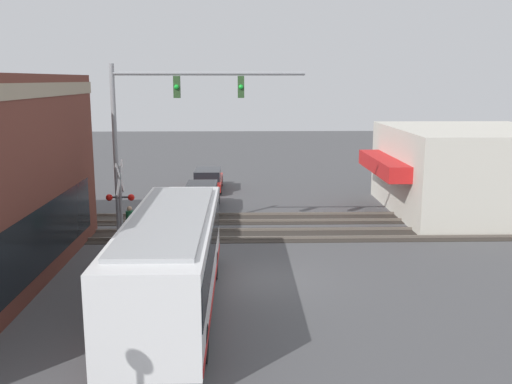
# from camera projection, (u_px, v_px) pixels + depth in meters

# --- Properties ---
(ground_plane) EXTENTS (120.00, 120.00, 0.00)m
(ground_plane) POSITION_uv_depth(u_px,v_px,m) (260.00, 280.00, 20.44)
(ground_plane) COLOR #4C4C4F
(shop_building) EXTENTS (10.00, 9.45, 4.55)m
(shop_building) POSITION_uv_depth(u_px,v_px,m) (469.00, 171.00, 30.53)
(shop_building) COLOR beige
(shop_building) RESTS_ON ground
(city_bus) EXTENTS (10.21, 2.59, 3.09)m
(city_bus) POSITION_uv_depth(u_px,v_px,m) (171.00, 259.00, 17.40)
(city_bus) COLOR white
(city_bus) RESTS_ON ground
(traffic_signal_gantry) EXTENTS (0.42, 8.09, 7.72)m
(traffic_signal_gantry) POSITION_uv_depth(u_px,v_px,m) (166.00, 115.00, 23.85)
(traffic_signal_gantry) COLOR gray
(traffic_signal_gantry) RESTS_ON ground
(crossing_signal) EXTENTS (1.41, 1.18, 3.81)m
(crossing_signal) POSITION_uv_depth(u_px,v_px,m) (120.00, 197.00, 23.52)
(crossing_signal) COLOR gray
(crossing_signal) RESTS_ON ground
(rail_track_near) EXTENTS (2.60, 60.00, 0.15)m
(rail_track_near) POSITION_uv_depth(u_px,v_px,m) (255.00, 235.00, 26.32)
(rail_track_near) COLOR #332D28
(rail_track_near) RESTS_ON ground
(rail_track_far) EXTENTS (2.60, 60.00, 0.15)m
(rail_track_far) POSITION_uv_depth(u_px,v_px,m) (254.00, 218.00, 29.46)
(rail_track_far) COLOR #332D28
(rail_track_far) RESTS_ON ground
(parked_car_grey) EXTENTS (4.52, 1.82, 1.52)m
(parked_car_grey) POSITION_uv_depth(u_px,v_px,m) (202.00, 198.00, 31.29)
(parked_car_grey) COLOR slate
(parked_car_grey) RESTS_ON ground
(parked_car_red) EXTENTS (4.63, 1.82, 1.39)m
(parked_car_red) POSITION_uv_depth(u_px,v_px,m) (208.00, 180.00, 36.95)
(parked_car_red) COLOR #B21E19
(parked_car_red) RESTS_ON ground
(pedestrian_at_crossing) EXTENTS (0.34, 0.34, 1.70)m
(pedestrian_at_crossing) POSITION_uv_depth(u_px,v_px,m) (130.00, 225.00, 24.79)
(pedestrian_at_crossing) COLOR #473828
(pedestrian_at_crossing) RESTS_ON ground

